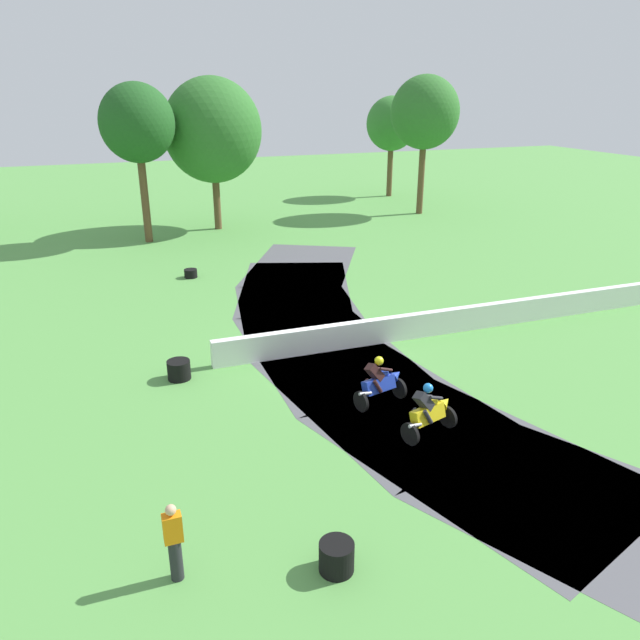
{
  "coord_description": "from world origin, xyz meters",
  "views": [
    {
      "loc": [
        -6.87,
        -17.74,
        8.48
      ],
      "look_at": [
        0.01,
        0.6,
        0.9
      ],
      "focal_mm": 33.96,
      "sensor_mm": 36.0,
      "label": 1
    }
  ],
  "objects": [
    {
      "name": "tire_stack_mid_a",
      "position": [
        -5.03,
        -0.41,
        0.3
      ],
      "size": [
        0.71,
        0.71,
        0.6
      ],
      "color": "black",
      "rests_on": "ground"
    },
    {
      "name": "motorcycle_chase_yellow",
      "position": [
        0.61,
        -5.88,
        0.64
      ],
      "size": [
        1.68,
        1.13,
        1.43
      ],
      "color": "black",
      "rests_on": "ground"
    },
    {
      "name": "track_asphalt",
      "position": [
        1.17,
        -0.01,
        0.0
      ],
      "size": [
        9.44,
        30.11,
        0.01
      ],
      "color": "#515156",
      "rests_on": "ground"
    },
    {
      "name": "motorcycle_lead_blue",
      "position": [
        0.15,
        -3.93,
        0.64
      ],
      "size": [
        1.68,
        1.08,
        1.43
      ],
      "color": "black",
      "rests_on": "ground"
    },
    {
      "name": "tire_stack_near",
      "position": [
        -2.94,
        10.19,
        0.2
      ],
      "size": [
        0.61,
        0.61,
        0.4
      ],
      "color": "black",
      "rests_on": "ground"
    },
    {
      "name": "tree_far_left",
      "position": [
        14.91,
        20.11,
        6.8
      ],
      "size": [
        4.62,
        4.62,
        9.27
      ],
      "color": "brown",
      "rests_on": "ground"
    },
    {
      "name": "safety_barrier",
      "position": [
        5.23,
        -0.04,
        0.45
      ],
      "size": [
        18.3,
        0.46,
        0.9
      ],
      "primitive_type": "cube",
      "rotation": [
        0.0,
        0.0,
        4.7
      ],
      "color": "white",
      "rests_on": "ground"
    },
    {
      "name": "ground_plane",
      "position": [
        0.0,
        0.0,
        0.0
      ],
      "size": [
        120.0,
        120.0,
        0.0
      ],
      "primitive_type": "plane",
      "color": "#569947"
    },
    {
      "name": "tree_mid_rise",
      "position": [
        16.21,
        27.51,
        5.67
      ],
      "size": [
        4.01,
        4.01,
        7.82
      ],
      "color": "brown",
      "rests_on": "ground"
    },
    {
      "name": "tree_behind_barrier",
      "position": [
        -4.05,
        18.24,
        6.57
      ],
      "size": [
        4.08,
        4.08,
        8.76
      ],
      "color": "brown",
      "rests_on": "ground"
    },
    {
      "name": "track_marshal",
      "position": [
        -6.27,
        -8.67,
        0.82
      ],
      "size": [
        0.34,
        0.24,
        1.63
      ],
      "color": "#232328",
      "rests_on": "ground"
    },
    {
      "name": "tree_distant",
      "position": [
        0.45,
        20.2,
        5.99
      ],
      "size": [
        5.91,
        5.91,
        9.11
      ],
      "color": "brown",
      "rests_on": "ground"
    },
    {
      "name": "tire_stack_mid_b",
      "position": [
        -3.45,
        -9.51,
        0.3
      ],
      "size": [
        0.67,
        0.67,
        0.6
      ],
      "color": "black",
      "rests_on": "ground"
    }
  ]
}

